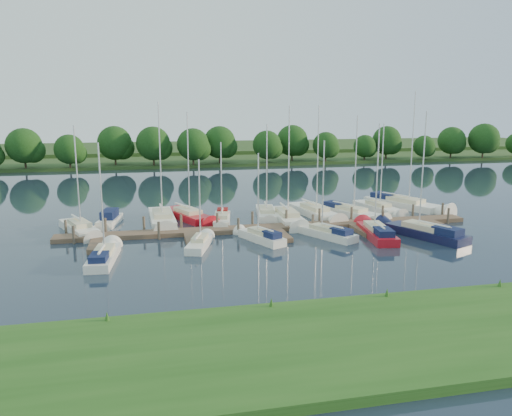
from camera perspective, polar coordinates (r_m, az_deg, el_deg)
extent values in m
plane|color=#1B2A37|center=(40.66, 4.72, -5.11)|extent=(260.00, 260.00, 0.00)
cube|color=#204E16|center=(26.68, 15.18, -13.99)|extent=(90.00, 10.00, 0.50)
cube|color=brown|center=(48.04, 1.92, -2.26)|extent=(40.00, 2.00, 0.40)
cube|color=brown|center=(43.93, -17.76, -4.11)|extent=(1.20, 4.00, 0.40)
cube|color=brown|center=(43.86, -7.29, -3.67)|extent=(1.20, 4.00, 0.40)
cube|color=brown|center=(45.23, 2.86, -3.13)|extent=(1.20, 4.00, 0.40)
cube|color=brown|center=(47.91, 12.14, -2.55)|extent=(1.20, 4.00, 0.40)
cube|color=brown|center=(51.71, 20.24, -1.98)|extent=(1.20, 4.00, 0.40)
cylinder|color=#473D33|center=(48.35, -20.89, -2.44)|extent=(0.24, 0.24, 2.00)
cylinder|color=#473D33|center=(47.95, -16.81, -2.28)|extent=(0.24, 0.24, 2.00)
cylinder|color=#473D33|center=(47.79, -12.67, -2.11)|extent=(0.24, 0.24, 2.00)
cylinder|color=#473D33|center=(47.88, -8.54, -1.93)|extent=(0.24, 0.24, 2.00)
cylinder|color=#473D33|center=(48.22, -4.44, -1.75)|extent=(0.24, 0.24, 2.00)
cylinder|color=#473D33|center=(48.80, -0.42, -1.55)|extent=(0.24, 0.24, 2.00)
cylinder|color=#473D33|center=(49.61, 3.49, -1.36)|extent=(0.24, 0.24, 2.00)
cylinder|color=#473D33|center=(50.65, 7.25, -1.16)|extent=(0.24, 0.24, 2.00)
cylinder|color=#473D33|center=(51.90, 10.84, -0.97)|extent=(0.24, 0.24, 2.00)
cylinder|color=#473D33|center=(53.35, 14.26, -0.79)|extent=(0.24, 0.24, 2.00)
cylinder|color=#473D33|center=(54.97, 17.48, -0.62)|extent=(0.24, 0.24, 2.00)
cylinder|color=#473D33|center=(56.76, 20.51, -0.45)|extent=(0.24, 0.24, 2.00)
cylinder|color=#473D33|center=(45.70, -20.11, -3.15)|extent=(0.24, 0.24, 2.00)
cylinder|color=#473D33|center=(45.26, -11.04, -2.79)|extent=(0.24, 0.24, 2.00)
cylinder|color=#473D33|center=(45.96, -2.03, -2.37)|extent=(0.24, 0.24, 2.00)
cylinder|color=#473D33|center=(47.75, 6.50, -1.92)|extent=(0.24, 0.24, 2.00)
cylinder|color=#473D33|center=(50.51, 14.26, -1.46)|extent=(0.24, 0.24, 2.00)
cylinder|color=#473D33|center=(54.09, 21.10, -1.04)|extent=(0.24, 0.24, 2.00)
cube|color=#234119|center=(113.38, -6.52, 5.61)|extent=(180.00, 30.00, 0.60)
cube|color=#345123|center=(138.14, -7.63, 6.77)|extent=(220.00, 40.00, 1.40)
cylinder|color=#38281C|center=(101.30, -24.15, 4.53)|extent=(0.36, 0.36, 2.43)
sphere|color=#173A10|center=(101.04, -24.28, 6.20)|extent=(5.66, 5.66, 5.66)
sphere|color=#173A10|center=(101.06, -23.55, 5.80)|extent=(4.04, 4.04, 4.04)
cylinder|color=#38281C|center=(99.06, -20.79, 4.78)|extent=(0.36, 0.36, 2.86)
sphere|color=#173A10|center=(98.76, -20.93, 6.79)|extent=(6.67, 6.67, 6.67)
sphere|color=#173A10|center=(98.83, -20.05, 6.30)|extent=(4.77, 4.77, 4.77)
cylinder|color=#38281C|center=(98.96, -17.01, 4.86)|extent=(0.36, 0.36, 2.34)
sphere|color=#173A10|center=(98.70, -17.11, 6.51)|extent=(5.46, 5.46, 5.46)
sphere|color=#173A10|center=(98.87, -16.39, 6.11)|extent=(3.90, 3.90, 3.90)
cylinder|color=#38281C|center=(101.19, -12.32, 5.29)|extent=(0.36, 0.36, 2.55)
sphere|color=#173A10|center=(100.93, -12.40, 7.05)|extent=(5.95, 5.95, 5.95)
sphere|color=#173A10|center=(101.20, -11.65, 6.61)|extent=(4.25, 4.25, 4.25)
cylinder|color=#38281C|center=(99.60, -8.38, 5.40)|extent=(0.36, 0.36, 2.78)
sphere|color=#173A10|center=(99.32, -8.43, 7.35)|extent=(6.48, 6.48, 6.48)
sphere|color=#173A10|center=(99.69, -7.63, 6.86)|extent=(4.63, 4.63, 4.63)
cylinder|color=#38281C|center=(102.76, -3.30, 5.68)|extent=(0.36, 0.36, 2.75)
sphere|color=#173A10|center=(102.48, -3.32, 7.55)|extent=(6.42, 6.42, 6.42)
sphere|color=#173A10|center=(102.97, -2.57, 7.06)|extent=(4.58, 4.58, 4.58)
cylinder|color=#38281C|center=(103.77, 0.03, 5.77)|extent=(0.36, 0.36, 2.82)
sphere|color=#173A10|center=(103.49, 0.03, 7.67)|extent=(6.58, 6.58, 6.58)
sphere|color=#173A10|center=(104.06, 0.77, 7.17)|extent=(4.70, 4.70, 4.70)
cylinder|color=#38281C|center=(104.93, 3.68, 5.62)|extent=(0.36, 0.36, 2.13)
sphere|color=#173A10|center=(104.70, 3.69, 7.04)|extent=(4.97, 4.97, 4.97)
sphere|color=#173A10|center=(105.25, 4.22, 6.66)|extent=(3.55, 3.55, 3.55)
cylinder|color=#38281C|center=(108.05, 8.11, 5.89)|extent=(0.36, 0.36, 2.87)
sphere|color=#173A10|center=(107.78, 8.16, 7.75)|extent=(6.69, 6.69, 6.69)
sphere|color=#173A10|center=(108.54, 8.83, 7.25)|extent=(4.78, 4.78, 4.78)
cylinder|color=#38281C|center=(109.19, 11.45, 5.72)|extent=(0.36, 0.36, 2.43)
sphere|color=#173A10|center=(108.95, 11.51, 7.28)|extent=(5.68, 5.68, 5.68)
sphere|color=#173A10|center=(109.69, 12.04, 6.86)|extent=(4.06, 4.06, 4.06)
cylinder|color=#38281C|center=(114.53, 15.40, 5.71)|extent=(0.36, 0.36, 2.10)
sphere|color=#173A10|center=(114.32, 15.47, 6.99)|extent=(4.89, 4.89, 4.89)
sphere|color=#173A10|center=(115.04, 15.87, 6.64)|extent=(3.49, 3.49, 3.49)
cylinder|color=#38281C|center=(115.44, 18.46, 5.75)|extent=(0.36, 0.36, 2.78)
sphere|color=#173A10|center=(115.20, 18.56, 7.43)|extent=(6.49, 6.49, 6.49)
sphere|color=#173A10|center=(116.14, 19.08, 6.96)|extent=(4.64, 4.64, 4.64)
cylinder|color=#38281C|center=(118.79, 22.05, 5.48)|extent=(0.36, 0.36, 2.10)
sphere|color=#173A10|center=(118.59, 22.15, 6.71)|extent=(4.90, 4.90, 4.90)
sphere|color=#173A10|center=(119.40, 22.49, 6.37)|extent=(3.50, 3.50, 3.50)
cylinder|color=#38281C|center=(125.65, 24.38, 5.59)|extent=(0.36, 0.36, 2.15)
sphere|color=#173A10|center=(125.46, 24.48, 6.78)|extent=(5.03, 5.03, 5.03)
sphere|color=#173A10|center=(126.31, 24.79, 6.45)|extent=(3.59, 3.59, 3.59)
cube|color=white|center=(50.01, -19.58, -2.43)|extent=(4.43, 7.06, 1.14)
cone|color=white|center=(46.80, -18.42, -3.27)|extent=(1.82, 2.58, 0.96)
cube|color=beige|center=(49.53, -19.53, -1.69)|extent=(2.53, 3.40, 0.52)
cylinder|color=silver|center=(48.44, -19.76, 3.40)|extent=(0.12, 0.12, 9.26)
cylinder|color=silver|center=(50.41, -19.88, -1.01)|extent=(1.29, 2.88, 0.10)
cylinder|color=white|center=(50.41, -19.88, -1.01)|extent=(1.25, 2.60, 0.20)
cube|color=white|center=(52.38, -16.36, -1.63)|extent=(2.47, 5.04, 1.05)
cone|color=white|center=(50.11, -17.04, -2.24)|extent=(1.05, 1.57, 0.80)
cube|color=#121C41|center=(52.21, -16.41, -0.72)|extent=(1.75, 2.85, 0.95)
cube|color=white|center=(52.42, -10.69, -1.35)|extent=(2.63, 8.48, 1.17)
cone|color=white|center=(48.33, -10.35, -2.42)|extent=(1.27, 2.98, 1.18)
cube|color=beige|center=(51.85, -10.69, -0.63)|extent=(1.89, 3.84, 0.53)
cylinder|color=silver|center=(50.59, -10.89, 5.39)|extent=(0.12, 0.12, 11.34)
cylinder|color=silver|center=(53.00, -10.80, 0.09)|extent=(0.23, 3.78, 0.10)
cylinder|color=white|center=(53.00, -10.80, 0.09)|extent=(0.31, 3.37, 0.20)
cube|color=#B2101B|center=(53.38, -7.98, -1.04)|extent=(5.09, 7.91, 1.16)
cone|color=#B2101B|center=(50.10, -5.87, -1.80)|extent=(2.08, 2.90, 1.08)
cube|color=beige|center=(52.89, -7.80, -0.32)|extent=(2.88, 3.82, 0.53)
cylinder|color=silver|center=(51.78, -7.74, 5.08)|extent=(0.12, 0.12, 10.40)
cylinder|color=silver|center=(53.81, -8.40, 0.32)|extent=(1.49, 3.21, 0.10)
cylinder|color=white|center=(53.81, -8.40, 0.32)|extent=(1.43, 2.90, 0.20)
cube|color=white|center=(51.15, -3.90, -1.49)|extent=(2.58, 5.80, 1.01)
cone|color=white|center=(48.42, -4.02, -2.23)|extent=(1.13, 2.07, 0.79)
cube|color=beige|center=(50.74, -3.92, -0.87)|extent=(1.62, 2.70, 0.46)
cube|color=maroon|center=(52.53, -3.85, -0.34)|extent=(1.39, 1.86, 0.51)
cylinder|color=silver|center=(49.82, -3.99, 3.17)|extent=(0.12, 0.12, 7.57)
cylinder|color=silver|center=(51.49, -3.89, -0.27)|extent=(0.56, 2.50, 0.10)
cylinder|color=white|center=(51.49, -3.89, -0.27)|extent=(0.61, 2.24, 0.20)
cube|color=white|center=(53.95, 1.16, -0.79)|extent=(3.00, 7.05, 1.04)
cone|color=white|center=(50.63, 1.44, -1.60)|extent=(1.33, 2.51, 0.96)
cube|color=beige|center=(53.49, 1.19, -0.19)|extent=(1.91, 3.27, 0.47)
cylinder|color=silver|center=(52.44, 1.24, 4.53)|extent=(0.12, 0.12, 9.22)
cylinder|color=silver|center=(54.41, 1.11, 0.42)|extent=(0.60, 3.05, 0.10)
cylinder|color=white|center=(54.41, 1.11, 0.42)|extent=(0.64, 2.73, 0.20)
cube|color=white|center=(52.09, 3.45, -1.25)|extent=(2.46, 8.19, 1.20)
cone|color=white|center=(48.26, 4.67, -2.29)|extent=(1.20, 2.87, 1.14)
cube|color=beige|center=(51.54, 3.57, -0.50)|extent=(1.79, 3.70, 0.55)
cylinder|color=silver|center=(50.32, 3.77, 5.35)|extent=(0.12, 0.12, 10.99)
cylinder|color=silver|center=(52.61, 3.24, 0.23)|extent=(0.18, 3.66, 0.10)
cylinder|color=white|center=(52.61, 3.24, 0.23)|extent=(0.27, 3.26, 0.20)
cube|color=white|center=(54.94, 6.50, -0.64)|extent=(3.65, 8.43, 1.18)
cone|color=white|center=(51.49, 8.68, -1.51)|extent=(1.62, 3.01, 1.14)
cube|color=beige|center=(54.43, 6.73, 0.06)|extent=(2.32, 3.91, 0.54)
cylinder|color=silver|center=(53.30, 7.07, 5.63)|extent=(0.12, 0.12, 11.01)
cylinder|color=silver|center=(55.41, 6.12, 0.73)|extent=(0.73, 3.63, 0.10)
cylinder|color=white|center=(55.41, 6.12, 0.73)|extent=(0.76, 3.25, 0.20)
cube|color=white|center=(55.22, 10.52, -0.70)|extent=(5.01, 7.65, 1.07)
cone|color=white|center=(52.84, 13.50, -1.37)|extent=(2.04, 2.81, 1.04)
cube|color=beige|center=(54.84, 10.84, -0.08)|extent=(2.83, 3.71, 0.48)
cube|color=#121C41|center=(56.46, 8.99, 0.41)|extent=(2.26, 2.64, 0.53)
cylinder|color=silver|center=(53.85, 11.32, 4.97)|extent=(0.12, 0.12, 10.07)
cylinder|color=silver|center=(55.50, 10.00, 0.50)|extent=(1.49, 3.09, 0.10)
cylinder|color=white|center=(55.50, 10.00, 0.50)|extent=(1.43, 2.80, 0.20)
cube|color=white|center=(58.44, 13.56, -0.17)|extent=(3.11, 7.01, 1.12)
cone|color=white|center=(55.82, 15.62, -0.80)|extent=(1.37, 2.51, 0.95)
cube|color=beige|center=(58.04, 13.79, 0.46)|extent=(1.96, 3.26, 0.51)
cylinder|color=silver|center=(57.12, 14.20, 4.76)|extent=(0.12, 0.12, 9.15)
cylinder|color=silver|center=(58.77, 13.22, 1.03)|extent=(0.66, 3.02, 0.10)
cylinder|color=white|center=(58.77, 13.22, 1.03)|extent=(0.70, 2.70, 0.20)
cube|color=white|center=(61.35, 16.32, 0.23)|extent=(6.42, 9.53, 1.22)
cone|color=white|center=(58.84, 20.00, -0.46)|extent=(2.60, 3.51, 1.31)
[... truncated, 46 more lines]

